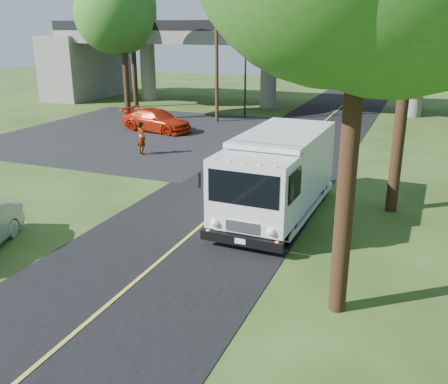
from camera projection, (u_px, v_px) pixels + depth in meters
The scene contains 12 objects.
ground at pixel (131, 286), 13.83m from camera, with size 120.00×120.00×0.00m, color #2B3D16.
road at pixel (250, 185), 22.62m from camera, with size 7.00×90.00×0.02m, color black.
parking_lot at pixel (135, 133), 33.57m from camera, with size 16.00×18.00×0.01m, color black.
lane_line at pixel (250, 184), 22.61m from camera, with size 0.12×90.00×0.01m, color gold.
overpass at pixel (340, 56), 40.51m from camera, with size 54.00×10.00×7.30m.
traffic_signal at pixel (245, 77), 37.81m from camera, with size 0.18×0.22×5.20m.
utility_pole at pixel (217, 59), 36.14m from camera, with size 1.60×0.26×9.00m.
tree_left_lot at pixel (123, 10), 35.44m from camera, with size 5.60×5.50×10.50m.
tree_left_far at pixel (133, 18), 41.92m from camera, with size 5.26×5.16×9.89m.
step_van at pixel (278, 173), 18.47m from camera, with size 2.93×7.51×3.12m.
red_sedan at pixel (157, 120), 33.95m from camera, with size 2.10×5.16×1.50m, color #B6230B.
pedestrian at pixel (141, 138), 27.69m from camera, with size 0.68×0.45×1.87m, color gray.
Camera 1 is at (7.02, -10.41, 6.87)m, focal length 40.00 mm.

